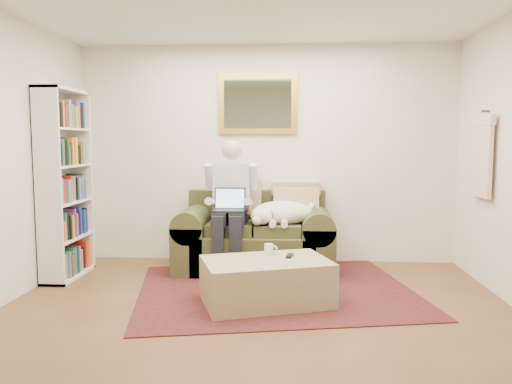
# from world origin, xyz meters

# --- Properties ---
(room_shell) EXTENTS (4.51, 5.00, 2.61)m
(room_shell) POSITION_xyz_m (0.00, 0.35, 1.30)
(room_shell) COLOR brown
(room_shell) RESTS_ON ground
(rug) EXTENTS (2.98, 2.56, 0.01)m
(rug) POSITION_xyz_m (0.15, 1.24, 0.01)
(rug) COLOR black
(rug) RESTS_ON room_shell
(sofa) EXTENTS (1.75, 0.89, 1.05)m
(sofa) POSITION_xyz_m (-0.11, 2.02, 0.30)
(sofa) COLOR #444625
(sofa) RESTS_ON room_shell
(seated_man) EXTENTS (0.58, 0.82, 1.47)m
(seated_man) POSITION_xyz_m (-0.37, 1.86, 0.74)
(seated_man) COLOR #8C9ED8
(seated_man) RESTS_ON sofa
(laptop) EXTENTS (0.34, 0.27, 0.25)m
(laptop) POSITION_xyz_m (-0.37, 1.80, 0.77)
(laptop) COLOR black
(laptop) RESTS_ON seated_man
(sleeping_dog) EXTENTS (0.72, 0.45, 0.27)m
(sleeping_dog) POSITION_xyz_m (0.21, 1.94, 0.67)
(sleeping_dog) COLOR white
(sleeping_dog) RESTS_ON sofa
(ottoman) EXTENTS (1.27, 1.02, 0.40)m
(ottoman) POSITION_xyz_m (0.08, 0.84, 0.20)
(ottoman) COLOR tan
(ottoman) RESTS_ON room_shell
(coffee_mug) EXTENTS (0.08, 0.08, 0.10)m
(coffee_mug) POSITION_xyz_m (0.09, 1.05, 0.45)
(coffee_mug) COLOR white
(coffee_mug) RESTS_ON ottoman
(tv_remote) EXTENTS (0.08, 0.16, 0.02)m
(tv_remote) POSITION_xyz_m (0.29, 0.97, 0.41)
(tv_remote) COLOR black
(tv_remote) RESTS_ON ottoman
(bookshelf) EXTENTS (0.28, 0.80, 2.00)m
(bookshelf) POSITION_xyz_m (-2.10, 1.60, 1.00)
(bookshelf) COLOR white
(bookshelf) RESTS_ON room_shell
(wall_mirror) EXTENTS (0.94, 0.04, 0.72)m
(wall_mirror) POSITION_xyz_m (-0.11, 2.47, 1.90)
(wall_mirror) COLOR gold
(wall_mirror) RESTS_ON room_shell
(hanging_shirt) EXTENTS (0.06, 0.52, 0.90)m
(hanging_shirt) POSITION_xyz_m (2.19, 1.60, 1.35)
(hanging_shirt) COLOR #FED9D2
(hanging_shirt) RESTS_ON room_shell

